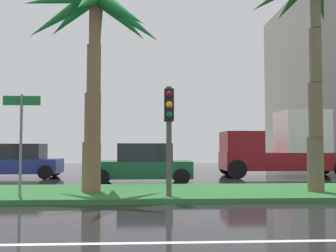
{
  "coord_description": "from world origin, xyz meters",
  "views": [
    {
      "loc": [
        1.97,
        -4.24,
        1.63
      ],
      "look_at": [
        2.8,
        11.95,
        2.49
      ],
      "focal_mm": 39.33,
      "sensor_mm": 36.0,
      "label": 1
    }
  ],
  "objects_px": {
    "car_in_traffic_second": "(18,161)",
    "street_name_sign": "(21,130)",
    "traffic_signal_median_right": "(169,120)",
    "box_truck_lead": "(284,147)",
    "palm_tree_centre_left": "(94,29)",
    "car_in_traffic_third": "(143,164)",
    "palm_tree_centre": "(315,6)"
  },
  "relations": [
    {
      "from": "car_in_traffic_second",
      "to": "car_in_traffic_third",
      "type": "distance_m",
      "value": 7.0
    },
    {
      "from": "palm_tree_centre",
      "to": "traffic_signal_median_right",
      "type": "height_order",
      "value": "palm_tree_centre"
    },
    {
      "from": "palm_tree_centre_left",
      "to": "traffic_signal_median_right",
      "type": "xyz_separation_m",
      "value": [
        2.41,
        -1.18,
        -3.1
      ]
    },
    {
      "from": "palm_tree_centre_left",
      "to": "street_name_sign",
      "type": "bearing_deg",
      "value": -155.96
    },
    {
      "from": "car_in_traffic_third",
      "to": "box_truck_lead",
      "type": "bearing_deg",
      "value": -157.18
    },
    {
      "from": "traffic_signal_median_right",
      "to": "street_name_sign",
      "type": "height_order",
      "value": "traffic_signal_median_right"
    },
    {
      "from": "traffic_signal_median_right",
      "to": "street_name_sign",
      "type": "xyz_separation_m",
      "value": [
        -4.39,
        0.3,
        -0.29
      ]
    },
    {
      "from": "car_in_traffic_second",
      "to": "box_truck_lead",
      "type": "height_order",
      "value": "box_truck_lead"
    },
    {
      "from": "box_truck_lead",
      "to": "street_name_sign",
      "type": "bearing_deg",
      "value": 36.33
    },
    {
      "from": "palm_tree_centre_left",
      "to": "street_name_sign",
      "type": "distance_m",
      "value": 4.03
    },
    {
      "from": "palm_tree_centre",
      "to": "box_truck_lead",
      "type": "xyz_separation_m",
      "value": [
        1.75,
        7.67,
        -4.63
      ]
    },
    {
      "from": "box_truck_lead",
      "to": "car_in_traffic_second",
      "type": "bearing_deg",
      "value": 0.69
    },
    {
      "from": "box_truck_lead",
      "to": "palm_tree_centre_left",
      "type": "bearing_deg",
      "value": 38.64
    },
    {
      "from": "car_in_traffic_third",
      "to": "traffic_signal_median_right",
      "type": "bearing_deg",
      "value": 99.3
    },
    {
      "from": "traffic_signal_median_right",
      "to": "box_truck_lead",
      "type": "height_order",
      "value": "box_truck_lead"
    },
    {
      "from": "street_name_sign",
      "to": "car_in_traffic_third",
      "type": "height_order",
      "value": "street_name_sign"
    },
    {
      "from": "palm_tree_centre_left",
      "to": "car_in_traffic_second",
      "type": "bearing_deg",
      "value": 124.49
    },
    {
      "from": "palm_tree_centre",
      "to": "traffic_signal_median_right",
      "type": "relative_size",
      "value": 2.36
    },
    {
      "from": "car_in_traffic_second",
      "to": "street_name_sign",
      "type": "bearing_deg",
      "value": 109.68
    },
    {
      "from": "car_in_traffic_third",
      "to": "street_name_sign",
      "type": "bearing_deg",
      "value": 54.3
    },
    {
      "from": "palm_tree_centre",
      "to": "street_name_sign",
      "type": "height_order",
      "value": "palm_tree_centre"
    },
    {
      "from": "car_in_traffic_third",
      "to": "palm_tree_centre_left",
      "type": "bearing_deg",
      "value": 68.95
    },
    {
      "from": "box_truck_lead",
      "to": "palm_tree_centre",
      "type": "bearing_deg",
      "value": 77.18
    },
    {
      "from": "traffic_signal_median_right",
      "to": "car_in_traffic_second",
      "type": "xyz_separation_m",
      "value": [
        -7.2,
        8.16,
        -1.55
      ]
    },
    {
      "from": "traffic_signal_median_right",
      "to": "car_in_traffic_second",
      "type": "bearing_deg",
      "value": 131.43
    },
    {
      "from": "palm_tree_centre",
      "to": "street_name_sign",
      "type": "xyz_separation_m",
      "value": [
        -9.17,
        -0.35,
        -4.09
      ]
    },
    {
      "from": "car_in_traffic_second",
      "to": "traffic_signal_median_right",
      "type": "bearing_deg",
      "value": 131.43
    },
    {
      "from": "palm_tree_centre_left",
      "to": "traffic_signal_median_right",
      "type": "height_order",
      "value": "palm_tree_centre_left"
    },
    {
      "from": "traffic_signal_median_right",
      "to": "box_truck_lead",
      "type": "xyz_separation_m",
      "value": [
        6.53,
        8.32,
        -0.82
      ]
    },
    {
      "from": "palm_tree_centre",
      "to": "traffic_signal_median_right",
      "type": "distance_m",
      "value": 6.14
    },
    {
      "from": "traffic_signal_median_right",
      "to": "street_name_sign",
      "type": "distance_m",
      "value": 4.41
    },
    {
      "from": "palm_tree_centre_left",
      "to": "car_in_traffic_third",
      "type": "xyz_separation_m",
      "value": [
        1.55,
        4.04,
        -4.65
      ]
    }
  ]
}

